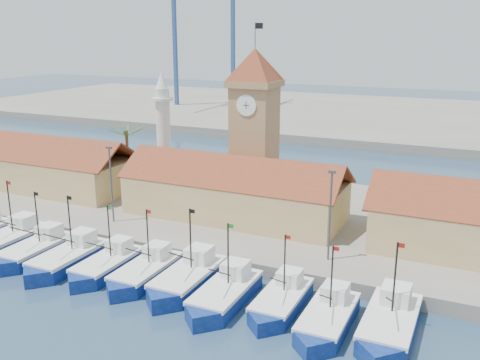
% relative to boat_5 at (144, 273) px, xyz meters
% --- Properties ---
extents(ground, '(400.00, 400.00, 0.00)m').
position_rel_boat_5_xyz_m(ground, '(1.53, -3.01, -0.76)').
color(ground, '#1D394E').
rests_on(ground, ground).
extents(quay, '(140.00, 32.00, 1.50)m').
position_rel_boat_5_xyz_m(quay, '(1.53, 20.99, -0.01)').
color(quay, gray).
rests_on(quay, ground).
extents(terminal, '(240.00, 80.00, 2.00)m').
position_rel_boat_5_xyz_m(terminal, '(1.53, 106.99, 0.24)').
color(terminal, gray).
rests_on(terminal, ground).
extents(boat_1, '(3.86, 10.57, 8.00)m').
position_rel_boat_5_xyz_m(boat_1, '(-18.26, 0.20, 0.07)').
color(boat_1, navy).
rests_on(boat_1, ground).
extents(boat_2, '(3.63, 9.93, 7.52)m').
position_rel_boat_5_xyz_m(boat_2, '(-13.60, -0.49, 0.02)').
color(boat_2, navy).
rests_on(boat_2, ground).
extents(boat_3, '(3.75, 10.28, 7.78)m').
position_rel_boat_5_xyz_m(boat_3, '(-8.94, -0.75, 0.04)').
color(boat_3, navy).
rests_on(boat_3, ground).
extents(boat_4, '(3.48, 9.52, 7.21)m').
position_rel_boat_5_xyz_m(boat_4, '(-4.38, -0.22, -0.02)').
color(boat_4, navy).
rests_on(boat_4, ground).
extents(boat_5, '(3.55, 9.73, 7.37)m').
position_rel_boat_5_xyz_m(boat_5, '(0.00, 0.00, 0.00)').
color(boat_5, navy).
rests_on(boat_5, ground).
extents(boat_6, '(3.84, 10.53, 7.97)m').
position_rel_boat_5_xyz_m(boat_6, '(4.46, 0.37, 0.06)').
color(boat_6, navy).
rests_on(boat_6, ground).
extents(boat_7, '(3.69, 10.11, 7.65)m').
position_rel_boat_5_xyz_m(boat_7, '(8.98, -0.89, 0.03)').
color(boat_7, navy).
rests_on(boat_7, ground).
extents(boat_8, '(3.38, 9.27, 7.01)m').
position_rel_boat_5_xyz_m(boat_8, '(13.86, 0.23, -0.04)').
color(boat_8, navy).
rests_on(boat_8, ground).
extents(boat_9, '(3.50, 9.59, 7.26)m').
position_rel_boat_5_xyz_m(boat_9, '(18.32, -1.07, -0.01)').
color(boat_9, navy).
rests_on(boat_9, ground).
extents(boat_10, '(3.86, 10.56, 7.99)m').
position_rel_boat_5_xyz_m(boat_10, '(23.03, 0.01, 0.06)').
color(boat_10, navy).
rests_on(boat_10, ground).
extents(hall_left, '(31.20, 10.13, 7.61)m').
position_rel_boat_5_xyz_m(hall_left, '(-30.47, 16.99, 3.23)').
color(hall_left, tan).
rests_on(hall_left, quay).
extents(hall_center, '(27.04, 10.13, 7.61)m').
position_rel_boat_5_xyz_m(hall_center, '(1.53, 16.99, 3.23)').
color(hall_center, tan).
rests_on(hall_center, quay).
extents(clock_tower, '(5.80, 5.80, 22.70)m').
position_rel_boat_5_xyz_m(clock_tower, '(1.53, 22.99, 11.20)').
color(clock_tower, '#9E7651').
rests_on(clock_tower, quay).
extents(minaret, '(3.00, 3.00, 16.30)m').
position_rel_boat_5_xyz_m(minaret, '(-13.47, 24.99, 8.97)').
color(minaret, silver).
rests_on(minaret, quay).
extents(palm_tree, '(5.60, 5.03, 8.39)m').
position_rel_boat_5_xyz_m(palm_tree, '(-18.47, 22.99, 5.48)').
color(palm_tree, brown).
rests_on(palm_tree, quay).
extents(lamp_posts, '(80.70, 0.25, 9.03)m').
position_rel_boat_5_xyz_m(lamp_posts, '(2.03, 8.99, 5.72)').
color(lamp_posts, '#3F3F44').
rests_on(lamp_posts, quay).
extents(crane_blue_far, '(1.00, 33.86, 48.03)m').
position_rel_boat_5_xyz_m(crane_blue_far, '(-56.62, 97.58, 27.96)').
color(crane_blue_far, '#2B4B83').
rests_on(crane_blue_far, terminal).
extents(crane_blue_near, '(1.00, 33.84, 43.93)m').
position_rel_boat_5_xyz_m(crane_blue_near, '(-40.74, 103.47, 25.71)').
color(crane_blue_near, '#2B4B83').
rests_on(crane_blue_near, terminal).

